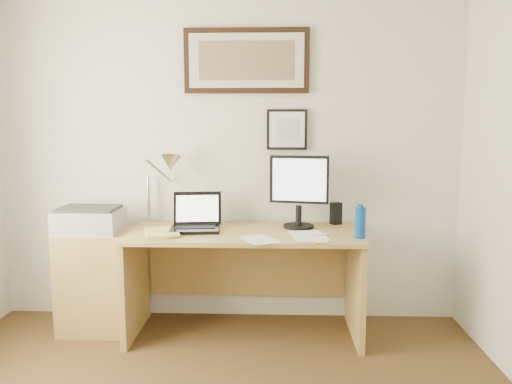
{
  "coord_description": "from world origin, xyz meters",
  "views": [
    {
      "loc": [
        0.36,
        -1.77,
        1.5
      ],
      "look_at": [
        0.24,
        1.43,
        1.06
      ],
      "focal_mm": 35.0,
      "sensor_mm": 36.0,
      "label": 1
    }
  ],
  "objects_px": {
    "book": "(145,234)",
    "desk": "(245,261)",
    "laptop": "(196,222)",
    "water_bottle": "(360,223)",
    "lcd_monitor": "(299,188)",
    "side_cabinet": "(98,281)",
    "printer": "(89,220)"
  },
  "relations": [
    {
      "from": "side_cabinet",
      "to": "lcd_monitor",
      "type": "distance_m",
      "value": 1.61
    },
    {
      "from": "side_cabinet",
      "to": "lcd_monitor",
      "type": "height_order",
      "value": "lcd_monitor"
    },
    {
      "from": "book",
      "to": "desk",
      "type": "relative_size",
      "value": 0.19
    },
    {
      "from": "side_cabinet",
      "to": "printer",
      "type": "xyz_separation_m",
      "value": [
        -0.03,
        -0.02,
        0.45
      ]
    },
    {
      "from": "side_cabinet",
      "to": "water_bottle",
      "type": "bearing_deg",
      "value": -6.95
    },
    {
      "from": "book",
      "to": "laptop",
      "type": "distance_m",
      "value": 0.37
    },
    {
      "from": "water_bottle",
      "to": "lcd_monitor",
      "type": "height_order",
      "value": "lcd_monitor"
    },
    {
      "from": "lcd_monitor",
      "to": "laptop",
      "type": "bearing_deg",
      "value": -172.67
    },
    {
      "from": "water_bottle",
      "to": "laptop",
      "type": "distance_m",
      "value": 1.14
    },
    {
      "from": "printer",
      "to": "book",
      "type": "bearing_deg",
      "value": -21.78
    },
    {
      "from": "desk",
      "to": "lcd_monitor",
      "type": "bearing_deg",
      "value": 7.0
    },
    {
      "from": "side_cabinet",
      "to": "laptop",
      "type": "height_order",
      "value": "laptop"
    },
    {
      "from": "book",
      "to": "desk",
      "type": "height_order",
      "value": "book"
    },
    {
      "from": "desk",
      "to": "lcd_monitor",
      "type": "xyz_separation_m",
      "value": [
        0.38,
        0.05,
        0.53
      ]
    },
    {
      "from": "printer",
      "to": "side_cabinet",
      "type": "bearing_deg",
      "value": 29.97
    },
    {
      "from": "water_bottle",
      "to": "printer",
      "type": "distance_m",
      "value": 1.88
    },
    {
      "from": "lcd_monitor",
      "to": "printer",
      "type": "distance_m",
      "value": 1.51
    },
    {
      "from": "water_bottle",
      "to": "lcd_monitor",
      "type": "relative_size",
      "value": 0.39
    },
    {
      "from": "laptop",
      "to": "lcd_monitor",
      "type": "relative_size",
      "value": 0.7
    },
    {
      "from": "water_bottle",
      "to": "book",
      "type": "relative_size",
      "value": 0.68
    },
    {
      "from": "printer",
      "to": "laptop",
      "type": "bearing_deg",
      "value": 0.55
    },
    {
      "from": "book",
      "to": "desk",
      "type": "bearing_deg",
      "value": 19.29
    },
    {
      "from": "side_cabinet",
      "to": "printer",
      "type": "height_order",
      "value": "printer"
    },
    {
      "from": "book",
      "to": "desk",
      "type": "distance_m",
      "value": 0.74
    },
    {
      "from": "water_bottle",
      "to": "laptop",
      "type": "height_order",
      "value": "laptop"
    },
    {
      "from": "desk",
      "to": "water_bottle",
      "type": "bearing_deg",
      "value": -18.62
    },
    {
      "from": "book",
      "to": "laptop",
      "type": "bearing_deg",
      "value": 30.31
    },
    {
      "from": "water_bottle",
      "to": "side_cabinet",
      "type": "bearing_deg",
      "value": 173.05
    },
    {
      "from": "printer",
      "to": "lcd_monitor",
      "type": "bearing_deg",
      "value": 3.89
    },
    {
      "from": "laptop",
      "to": "desk",
      "type": "bearing_deg",
      "value": 7.7
    },
    {
      "from": "side_cabinet",
      "to": "desk",
      "type": "bearing_deg",
      "value": 1.89
    },
    {
      "from": "side_cabinet",
      "to": "lcd_monitor",
      "type": "relative_size",
      "value": 1.4
    }
  ]
}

